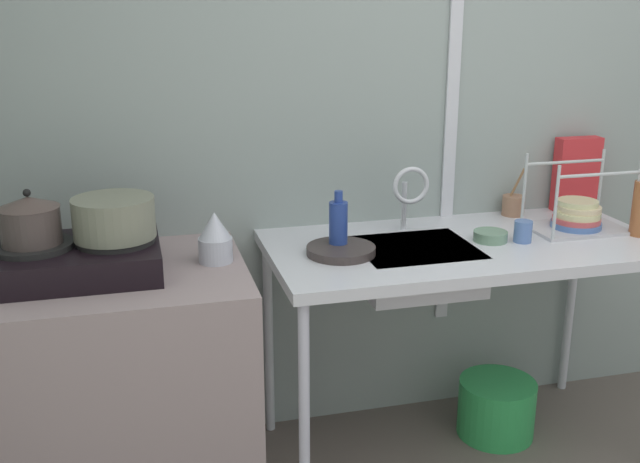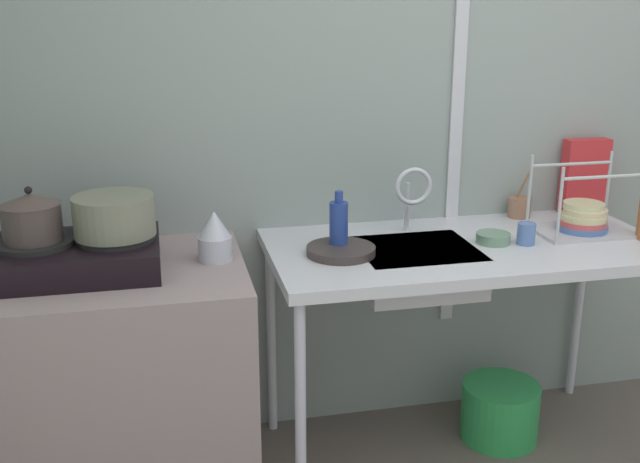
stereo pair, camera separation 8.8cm
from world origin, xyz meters
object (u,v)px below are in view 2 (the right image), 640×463
stove (77,255)px  bottle_by_sink (339,226)px  dish_rack (583,219)px  bucket_on_floor (500,411)px  faucet (412,190)px  cup_by_rack (526,234)px  percolator (215,237)px  small_bowl_on_drainboard (493,238)px  pot_on_right_burner (114,216)px  frying_pan (341,251)px  pot_on_left_burner (31,217)px  utensil_jar (519,207)px  cereal_box (584,176)px  sink_basin (416,268)px

stove → bottle_by_sink: (0.86, 0.02, 0.04)m
dish_rack → bucket_on_floor: (-0.27, 0.01, -0.78)m
faucet → cup_by_rack: bearing=-29.5°
stove → percolator: size_ratio=3.02×
small_bowl_on_drainboard → bucket_on_floor: size_ratio=0.40×
pot_on_right_burner → dish_rack: size_ratio=0.73×
frying_pan → bottle_by_sink: size_ratio=1.11×
frying_pan → pot_on_left_burner: bearing=178.7°
faucet → frying_pan: (-0.31, -0.17, -0.15)m
pot_on_right_burner → bottle_by_sink: pot_on_right_burner is taller
pot_on_right_burner → percolator: pot_on_right_burner is taller
stove → cup_by_rack: bearing=-2.0°
pot_on_left_burner → small_bowl_on_drainboard: (1.55, -0.01, -0.17)m
pot_on_right_burner → bucket_on_floor: bearing=1.5°
pot_on_left_burner → utensil_jar: pot_on_left_burner is taller
pot_on_left_burner → bottle_by_sink: 0.99m
cereal_box → stove: bearing=-171.0°
utensil_jar → stove: bearing=-170.7°
sink_basin → cup_by_rack: (0.39, -0.04, 0.11)m
small_bowl_on_drainboard → bottle_by_sink: (-0.56, 0.03, 0.07)m
sink_basin → bucket_on_floor: size_ratio=1.35×
frying_pan → cereal_box: 1.14m
pot_on_left_burner → bottle_by_sink: bearing=0.9°
pot_on_right_burner → bottle_by_sink: (0.74, 0.02, -0.09)m
bucket_on_floor → sink_basin: bearing=-172.8°
small_bowl_on_drainboard → bucket_on_floor: 0.75m
percolator → cereal_box: cereal_box is taller
sink_basin → small_bowl_on_drainboard: 0.30m
stove → sink_basin: size_ratio=1.25×
bucket_on_floor → cereal_box: bearing=30.6°
pot_on_right_burner → dish_rack: dish_rack is taller
pot_on_right_burner → sink_basin: (1.01, -0.01, -0.25)m
percolator → bucket_on_floor: percolator is taller
stove → faucet: size_ratio=2.02×
dish_rack → utensil_jar: size_ratio=1.79×
pot_on_right_burner → utensil_jar: 1.58m
pot_on_right_burner → dish_rack: (1.68, 0.03, -0.12)m
pot_on_left_burner → bucket_on_floor: pot_on_left_burner is taller
dish_rack → bottle_by_sink: 0.94m
sink_basin → bottle_by_sink: bottle_by_sink is taller
cereal_box → percolator: bearing=-169.1°
pot_on_right_burner → sink_basin: bearing=-0.7°
faucet → small_bowl_on_drainboard: (0.25, -0.16, -0.15)m
cup_by_rack → dish_rack: bearing=16.5°
stove → cereal_box: (1.95, 0.29, 0.10)m
dish_rack → utensil_jar: dish_rack is taller
cereal_box → bucket_on_floor: bearing=-148.8°
faucet → frying_pan: faucet is taller
percolator → sink_basin: bearing=-2.0°
faucet → pot_on_left_burner: bearing=-173.4°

